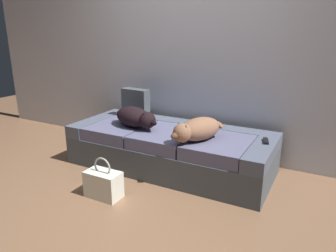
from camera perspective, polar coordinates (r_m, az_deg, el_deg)
The scene contains 8 objects.
ground_plane at distance 2.73m, azimuth -9.88°, elevation -15.04°, with size 10.00×10.00×0.00m, color brown.
back_wall at distance 3.70m, azimuth 4.95°, elevation 16.41°, with size 6.40×0.10×2.80m, color silver.
couch at distance 3.39m, azimuth 0.41°, elevation -4.10°, with size 2.14×0.89×0.43m.
dog_dark at distance 3.38m, azimuth -5.86°, elevation 1.58°, with size 0.62×0.39×0.21m.
dog_tan at distance 2.97m, azimuth 5.27°, elevation -0.62°, with size 0.43×0.61×0.21m.
tv_remote at distance 3.08m, azimuth 17.30°, elevation -2.59°, with size 0.04×0.15×0.02m, color black.
throw_pillow at distance 3.77m, azimuth -5.89°, elevation 4.15°, with size 0.34×0.12×0.34m, color #484E53.
handbag at distance 2.90m, azimuth -11.63°, elevation -10.22°, with size 0.32×0.18×0.38m.
Camera 1 is at (1.47, -1.79, 1.44)m, focal length 33.63 mm.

